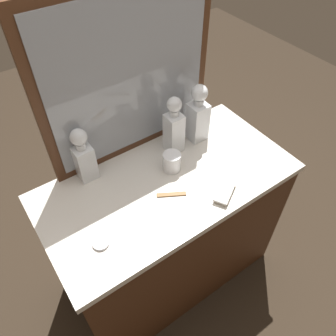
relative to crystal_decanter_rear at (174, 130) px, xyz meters
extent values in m
plane|color=#2D2319|center=(-0.14, -0.15, -0.97)|extent=(6.00, 6.00, 0.00)
cube|color=#472816|center=(-0.14, -0.15, -0.56)|extent=(1.13, 0.58, 0.81)
cube|color=silver|center=(-0.14, -0.15, -0.14)|extent=(1.17, 0.59, 0.03)
cube|color=#472816|center=(-0.14, 0.13, 0.26)|extent=(0.81, 0.03, 0.77)
cube|color=gray|center=(-0.14, 0.12, 0.26)|extent=(0.73, 0.01, 0.69)
cube|color=white|center=(0.00, 0.00, -0.02)|extent=(0.08, 0.08, 0.21)
cube|color=#8C4C14|center=(0.00, 0.00, -0.05)|extent=(0.06, 0.06, 0.15)
cylinder|color=white|center=(0.00, 0.00, 0.10)|extent=(0.04, 0.04, 0.03)
sphere|color=white|center=(0.00, 0.00, 0.15)|extent=(0.07, 0.07, 0.07)
cube|color=white|center=(-0.42, 0.08, -0.04)|extent=(0.08, 0.08, 0.17)
cube|color=#8C4C14|center=(-0.42, 0.08, -0.06)|extent=(0.07, 0.07, 0.12)
cylinder|color=white|center=(-0.42, 0.08, 0.06)|extent=(0.04, 0.04, 0.03)
sphere|color=white|center=(-0.42, 0.08, 0.11)|extent=(0.07, 0.07, 0.07)
cube|color=white|center=(0.15, 0.01, -0.02)|extent=(0.09, 0.09, 0.20)
cube|color=#8C4C14|center=(0.15, 0.01, -0.05)|extent=(0.07, 0.07, 0.14)
cylinder|color=white|center=(0.15, 0.01, 0.09)|extent=(0.05, 0.05, 0.03)
sphere|color=white|center=(0.15, 0.01, 0.14)|extent=(0.08, 0.08, 0.08)
cylinder|color=white|center=(-0.08, -0.10, -0.08)|extent=(0.08, 0.08, 0.09)
cylinder|color=silver|center=(-0.08, -0.10, -0.12)|extent=(0.08, 0.08, 0.01)
cube|color=#B7A88C|center=(0.01, -0.36, -0.11)|extent=(0.14, 0.11, 0.01)
cube|color=#B7B5AD|center=(0.01, -0.36, -0.10)|extent=(0.15, 0.12, 0.01)
cylinder|color=silver|center=(-0.54, -0.27, -0.12)|extent=(0.06, 0.06, 0.01)
cube|color=brown|center=(-0.18, -0.23, -0.12)|extent=(0.12, 0.08, 0.01)
camera|label=1|loc=(-0.71, -0.96, 1.01)|focal=35.51mm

